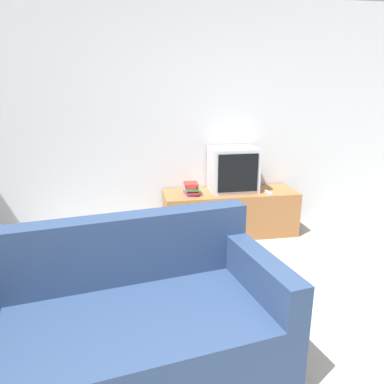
# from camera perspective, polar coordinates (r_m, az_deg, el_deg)

# --- Properties ---
(wall_back) EXTENTS (9.00, 0.06, 2.60)m
(wall_back) POSITION_cam_1_polar(r_m,az_deg,el_deg) (4.35, -1.16, 10.87)
(wall_back) COLOR silver
(wall_back) RESTS_ON ground_plane
(tv_stand) EXTENTS (1.52, 0.50, 0.51)m
(tv_stand) POSITION_cam_1_polar(r_m,az_deg,el_deg) (4.39, 5.81, -3.16)
(tv_stand) COLOR #9E6638
(tv_stand) RESTS_ON ground_plane
(television) EXTENTS (0.53, 0.40, 0.50)m
(television) POSITION_cam_1_polar(r_m,az_deg,el_deg) (4.30, 6.28, 3.47)
(television) COLOR silver
(television) RESTS_ON tv_stand
(couch) EXTENTS (1.94, 1.20, 0.92)m
(couch) POSITION_cam_1_polar(r_m,az_deg,el_deg) (2.35, -10.48, -20.58)
(couch) COLOR navy
(couch) RESTS_ON ground_plane
(book_stack) EXTENTS (0.17, 0.23, 0.13)m
(book_stack) POSITION_cam_1_polar(r_m,az_deg,el_deg) (4.16, -0.09, 0.48)
(book_stack) COLOR #7A3884
(book_stack) RESTS_ON tv_stand
(remote_on_stand) EXTENTS (0.05, 0.16, 0.02)m
(remote_on_stand) POSITION_cam_1_polar(r_m,az_deg,el_deg) (4.28, 11.53, -0.12)
(remote_on_stand) COLOR #B7B7B7
(remote_on_stand) RESTS_ON tv_stand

